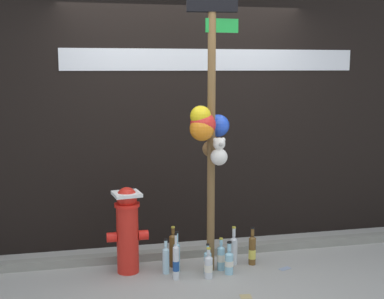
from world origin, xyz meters
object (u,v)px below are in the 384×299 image
memorial_post (209,106)px  bottle_3 (209,266)px  bottle_4 (252,250)px  bottle_8 (234,249)px  fire_hydrant (127,228)px  bottle_7 (173,249)px  bottle_2 (221,257)px  bottle_6 (176,262)px  bottle_5 (177,256)px  bottle_0 (166,259)px  bottle_1 (208,262)px  bottle_9 (229,261)px

memorial_post → bottle_3: bearing=-104.4°
bottle_4 → bottle_8: bottle_8 is taller
fire_hydrant → bottle_4: fire_hydrant is taller
memorial_post → bottle_7: bearing=149.1°
bottle_3 → bottle_2: bearing=45.1°
bottle_6 → bottle_5: bearing=76.5°
memorial_post → bottle_0: memorial_post is taller
fire_hydrant → bottle_1: fire_hydrant is taller
memorial_post → bottle_6: (-0.33, -0.12, -1.38)m
fire_hydrant → bottle_5: (0.44, -0.10, -0.27)m
bottle_2 → bottle_7: bearing=156.5°
bottle_7 → bottle_0: bearing=-122.3°
memorial_post → bottle_5: (-0.29, 0.04, -1.38)m
bottle_6 → bottle_7: 0.31m
bottle_1 → bottle_8: (0.30, 0.17, 0.04)m
memorial_post → bottle_8: bearing=22.0°
memorial_post → bottle_6: size_ratio=6.38×
fire_hydrant → bottle_4: size_ratio=2.18×
bottle_1 → bottle_9: bottle_9 is taller
bottle_3 → bottle_9: (0.21, 0.05, 0.01)m
bottle_6 → bottle_7: size_ratio=1.08×
bottle_0 → bottle_7: bearing=57.7°
bottle_9 → bottle_0: bearing=166.1°
bottle_3 → bottle_5: bottle_5 is taller
memorial_post → bottle_6: 1.42m
bottle_2 → bottle_3: 0.23m
bottle_0 → bottle_6: 0.17m
bottle_5 → bottle_8: bottle_5 is taller
bottle_4 → bottle_7: bottle_7 is taller
bottle_1 → bottle_7: (-0.28, 0.24, 0.06)m
bottle_1 → bottle_4: 0.49m
bottle_4 → bottle_7: (-0.75, 0.12, 0.03)m
memorial_post → bottle_3: memorial_post is taller
bottle_4 → bottle_6: bottle_6 is taller
bottle_6 → bottle_9: size_ratio=1.38×
bottle_0 → fire_hydrant: bearing=162.0°
bottle_6 → fire_hydrant: bearing=146.7°
bottle_9 → bottle_5: bearing=161.4°
bottle_0 → bottle_2: (0.52, -0.03, -0.01)m
bottle_0 → bottle_2: 0.52m
bottle_0 → bottle_3: (0.36, -0.19, -0.03)m
fire_hydrant → bottle_8: size_ratio=2.17×
memorial_post → bottle_9: bearing=-33.5°
memorial_post → bottle_9: 1.43m
bottle_2 → bottle_8: size_ratio=0.83×
bottle_7 → fire_hydrant: bearing=-174.5°
bottle_8 → bottle_9: bearing=-116.6°
fire_hydrant → bottle_0: size_ratio=2.44×
bottle_5 → bottle_1: bearing=-21.7°
fire_hydrant → bottle_1: bearing=-15.9°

